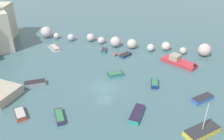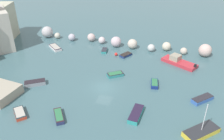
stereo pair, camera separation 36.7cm
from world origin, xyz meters
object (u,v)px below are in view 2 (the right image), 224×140
Objects in this scene: moored_boat_5 at (104,50)px; moored_boat_7 at (20,113)px; channel_buoy at (116,54)px; moored_boat_9 at (136,114)px; moored_boat_1 at (178,62)px; moored_boat_11 at (202,99)px; moored_boat_4 at (55,47)px; moored_boat_6 at (201,132)px; moored_boat_2 at (154,84)px; moored_boat_8 at (126,55)px; moored_boat_0 at (35,83)px; moored_boat_10 at (59,116)px; moored_boat_3 at (115,74)px.

moored_boat_5 is 23.41m from moored_boat_7.
moored_boat_9 reaches higher than channel_buoy.
moored_boat_7 is (-19.51, -22.14, -0.24)m from moored_boat_1.
moored_boat_11 is (23.80, 11.11, 0.04)m from moored_boat_7.
moored_boat_11 is at bearing 19.71° from moored_boat_4.
moored_boat_6 is 7.23m from moored_boat_11.
moored_boat_7 is at bearing -107.69° from channel_buoy.
moored_boat_2 reaches higher than moored_boat_7.
moored_boat_7 is 1.03× the size of moored_boat_8.
moored_boat_0 is 1.40× the size of moored_boat_5.
moored_boat_10 reaches higher than moored_boat_5.
moored_boat_2 is 0.72× the size of moored_boat_9.
moored_boat_1 is at bearing 56.44° from moored_boat_6.
moored_boat_11 is (7.46, -2.11, 0.03)m from moored_boat_2.
moored_boat_0 reaches higher than moored_boat_7.
moored_boat_4 is 1.60× the size of moored_boat_5.
moored_boat_3 is 16.84m from moored_boat_7.
moored_boat_6 is (19.55, -19.18, 0.12)m from moored_boat_5.
moored_boat_7 is (6.79, -21.17, -0.01)m from moored_boat_4.
moored_boat_6 is at bearing 8.26° from moored_boat_4.
moored_boat_7 is at bearing 110.04° from moored_boat_9.
moored_boat_0 is 26.57m from moored_boat_1.
moored_boat_10 is at bearing 112.99° from moored_boat_9.
moored_boat_4 is 1.38× the size of moored_boat_8.
moored_boat_5 is 23.10m from moored_boat_11.
moored_boat_10 is (1.37, -21.96, 0.05)m from moored_boat_5.
moored_boat_8 is at bearing 82.18° from moored_boat_6.
moored_boat_9 is at bearing -132.62° from moored_boat_8.
moored_boat_8 is at bearing 95.71° from moored_boat_11.
moored_boat_9 is at bearing 60.00° from moored_boat_7.
moored_boat_4 is at bearing -5.84° from moored_boat_10.
moored_boat_7 is 0.87× the size of moored_boat_11.
moored_boat_8 is at bearing 42.34° from moored_boat_4.
moored_boat_4 is (-16.10, 7.14, -0.02)m from moored_boat_3.
moored_boat_11 reaches higher than moored_boat_7.
moored_boat_1 is at bearing 64.21° from moored_boat_11.
channel_buoy is at bearing 86.41° from moored_boat_6.
channel_buoy reaches higher than moored_boat_4.
moored_boat_2 is 0.70× the size of moored_boat_4.
moored_boat_4 is 32.21m from moored_boat_11.
moored_boat_7 reaches higher than moored_boat_8.
moored_boat_10 is at bearing 161.49° from moored_boat_11.
moored_boat_4 is 1.34× the size of moored_boat_7.
moored_boat_1 is at bearing -63.38° from moored_boat_8.
moored_boat_2 is 0.60× the size of moored_boat_6.
moored_boat_2 reaches higher than moored_boat_4.
channel_buoy is 0.19× the size of moored_boat_0.
moored_boat_7 is (-7.00, -21.95, -0.04)m from channel_buoy.
moored_boat_6 is at bearing -113.76° from moored_boat_8.
channel_buoy is at bearing 130.48° from moored_boat_8.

